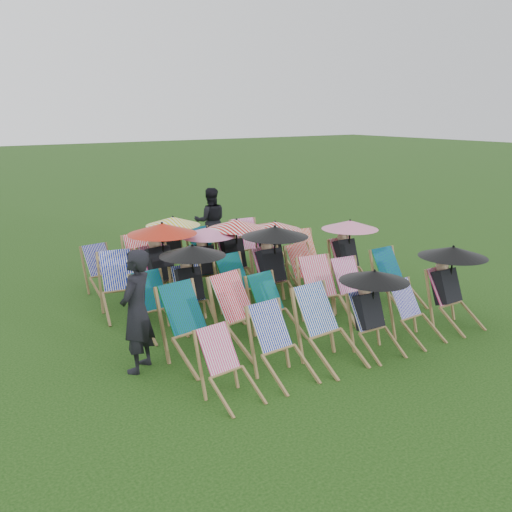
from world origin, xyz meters
TOP-DOWN VIEW (x-y plane):
  - ground at (0.00, 0.00)m, footprint 100.00×100.00m
  - deckchair_0 at (-2.09, -2.30)m, footprint 0.62×0.80m
  - deckchair_1 at (-1.25, -2.22)m, footprint 0.66×0.88m
  - deckchair_2 at (-0.46, -2.21)m, footprint 0.72×0.97m
  - deckchair_3 at (0.31, -2.27)m, footprint 0.98×1.02m
  - deckchair_4 at (1.13, -2.32)m, footprint 0.59×0.80m
  - deckchair_5 at (2.05, -2.26)m, footprint 1.06×1.10m
  - deckchair_6 at (-1.94, -1.18)m, footprint 0.80×1.02m
  - deckchair_7 at (-1.12, -1.17)m, footprint 0.85×1.06m
  - deckchair_8 at (-0.49, -1.04)m, footprint 0.67×0.88m
  - deckchair_9 at (0.50, -1.05)m, footprint 0.79×1.01m
  - deckchair_10 at (1.12, -1.07)m, footprint 0.69×0.89m
  - deckchair_11 at (2.06, -1.13)m, footprint 0.65×0.89m
  - deckchair_12 at (-1.91, 0.04)m, footprint 0.64×0.86m
  - deckchair_13 at (-1.26, 0.13)m, footprint 1.06×1.12m
  - deckchair_14 at (-0.39, 0.05)m, footprint 0.71×0.93m
  - deckchair_15 at (0.35, 0.11)m, footprint 1.16×1.21m
  - deckchair_16 at (1.11, 0.12)m, footprint 0.61×0.85m
  - deckchair_17 at (2.14, 0.15)m, footprint 1.08×1.13m
  - deckchair_18 at (-2.06, 1.13)m, footprint 0.83×1.03m
  - deckchair_19 at (-1.22, 1.23)m, footprint 1.20×1.29m
  - deckchair_20 at (-0.33, 1.31)m, footprint 1.04×1.10m
  - deckchair_21 at (0.31, 1.30)m, footprint 1.10×1.16m
  - deckchair_22 at (1.14, 1.19)m, footprint 1.01×1.06m
  - deckchair_23 at (1.99, 1.17)m, footprint 0.68×0.89m
  - deckchair_24 at (-1.90, 2.38)m, footprint 0.68×0.87m
  - deckchair_25 at (-1.15, 2.32)m, footprint 0.74×0.96m
  - deckchair_26 at (-0.47, 2.42)m, footprint 1.07×1.14m
  - deckchair_27 at (0.31, 2.40)m, footprint 0.70×0.92m
  - deckchair_28 at (1.32, 2.29)m, footprint 0.76×1.00m
  - deckchair_29 at (1.92, 2.41)m, footprint 0.59×0.79m
  - person_left at (-2.65, -0.96)m, footprint 0.70×0.68m
  - person_rear at (1.24, 3.91)m, footprint 0.94×0.85m

SIDE VIEW (x-z plane):
  - ground at x=0.00m, z-range 0.00..0.00m
  - deckchair_0 at x=-2.09m, z-range 0.00..0.82m
  - deckchair_29 at x=1.92m, z-range 0.00..0.83m
  - deckchair_4 at x=1.13m, z-range 0.00..0.84m
  - deckchair_24 at x=-1.90m, z-range 0.00..0.88m
  - deckchair_8 at x=-0.49m, z-range 0.00..0.90m
  - deckchair_12 at x=-1.91m, z-range 0.00..0.90m
  - deckchair_10 at x=1.12m, z-range 0.00..0.90m
  - deckchair_23 at x=1.99m, z-range 0.00..0.91m
  - deckchair_16 at x=1.11m, z-range 0.00..0.91m
  - deckchair_1 at x=-1.25m, z-range 0.00..0.91m
  - deckchair_27 at x=0.31m, z-range 0.00..0.94m
  - deckchair_14 at x=-0.39m, z-range 0.00..0.95m
  - deckchair_11 at x=2.06m, z-range 0.00..0.96m
  - deckchair_25 at x=-1.15m, z-range 0.00..0.97m
  - deckchair_2 at x=-0.46m, z-range 0.00..1.00m
  - deckchair_9 at x=0.50m, z-range 0.00..1.01m
  - deckchair_18 at x=-2.06m, z-range 0.00..1.01m
  - deckchair_28 at x=1.32m, z-range 0.00..1.02m
  - deckchair_6 at x=-1.94m, z-range 0.00..1.02m
  - deckchair_7 at x=-1.12m, z-range 0.00..1.03m
  - deckchair_3 at x=0.31m, z-range 0.03..1.19m
  - deckchair_22 at x=1.14m, z-range 0.03..1.23m
  - deckchair_20 at x=-0.33m, z-range 0.03..1.26m
  - deckchair_13 at x=-1.26m, z-range 0.03..1.29m
  - deckchair_5 at x=2.05m, z-range 0.03..1.29m
  - deckchair_26 at x=-0.47m, z-range 0.04..1.31m
  - deckchair_17 at x=2.14m, z-range 0.04..1.31m
  - deckchair_21 at x=0.31m, z-range 0.04..1.34m
  - deckchair_15 at x=0.35m, z-range 0.04..1.41m
  - deckchair_19 at x=-1.22m, z-range 0.04..1.46m
  - person_rear at x=1.24m, z-range 0.00..1.57m
  - person_left at x=-2.65m, z-range 0.00..1.63m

